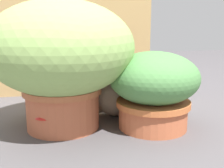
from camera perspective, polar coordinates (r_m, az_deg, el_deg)
The scene contains 6 objects.
ground_plane at distance 1.27m, azimuth -4.72°, elevation -8.24°, with size 6.00×6.00×0.00m, color #514D50.
cardboard_backdrop at distance 1.78m, azimuth -8.71°, elevation 10.60°, with size 1.04×0.03×0.79m, color tan.
grass_planter at distance 1.20m, azimuth -10.27°, elevation 5.89°, with size 0.61×0.61×0.54m.
leafy_planter at distance 1.21m, azimuth 8.41°, elevation -0.70°, with size 0.38×0.38×0.33m.
cat at distance 1.37m, azimuth 2.16°, elevation -1.40°, with size 0.39×0.21×0.32m.
mushroom_ornament_red at distance 1.14m, azimuth -13.37°, elevation -6.50°, with size 0.08×0.08×0.12m.
Camera 1 is at (-0.14, -1.18, 0.45)m, focal length 45.32 mm.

